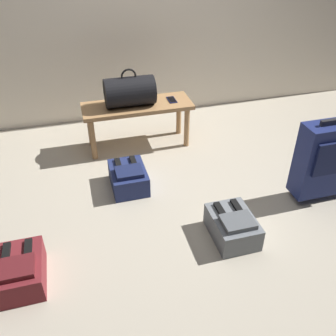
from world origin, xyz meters
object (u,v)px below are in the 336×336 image
Objects in this scene: duffel_bag_black at (130,91)px; backpack_navy at (128,177)px; cell_phone at (172,100)px; backpack_maroon at (20,271)px; backpack_grey at (233,226)px; suitcase_upright_navy at (326,159)px; bench at (137,111)px.

backpack_navy is at bearing -103.72° from duffel_bag_black.
cell_phone is 0.38× the size of backpack_maroon.
backpack_maroon is 1.39m from backpack_grey.
duffel_bag_black reaches higher than backpack_maroon.
cell_phone is at bearing 91.60° from backpack_grey.
suitcase_upright_navy is at bearing -52.71° from cell_phone.
backpack_maroon and backpack_grey have the same top height.
cell_phone is at bearing 0.22° from duffel_bag_black.
backpack_grey is (0.37, -1.39, -0.27)m from bench.
backpack_navy is at bearing 160.23° from suitcase_upright_navy.
cell_phone is 0.38× the size of backpack_navy.
bench is 0.21m from duffel_bag_black.
suitcase_upright_navy is (1.20, -1.15, -0.01)m from bench.
cell_phone reaches higher than backpack_grey.
bench is at bearing 136.38° from suitcase_upright_navy.
duffel_bag_black is (-0.06, -0.00, 0.20)m from bench.
suitcase_upright_navy reaches higher than cell_phone.
backpack_maroon is (-0.96, -1.41, -0.47)m from duffel_bag_black.
suitcase_upright_navy is 2.25m from backpack_maroon.
bench is at bearing 0.00° from duffel_bag_black.
bench is at bearing 54.17° from backpack_maroon.
duffel_bag_black is 3.06× the size of cell_phone.
duffel_bag_black is at bearing -180.00° from bench.
cell_phone is 0.38× the size of backpack_grey.
suitcase_upright_navy is 1.53m from backpack_navy.
bench is 2.63× the size of backpack_grey.
duffel_bag_black is 1.16× the size of backpack_navy.
duffel_bag_black is at bearing 55.85° from backpack_maroon.
duffel_bag_black is 1.16× the size of backpack_grey.
cell_phone is at bearing 0.26° from bench.
duffel_bag_black is 1.72m from suitcase_upright_navy.
cell_phone reaches higher than backpack_navy.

